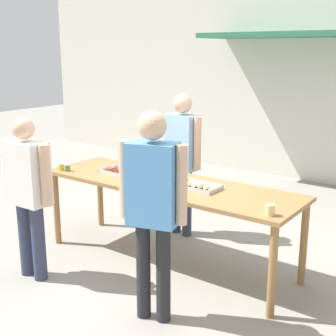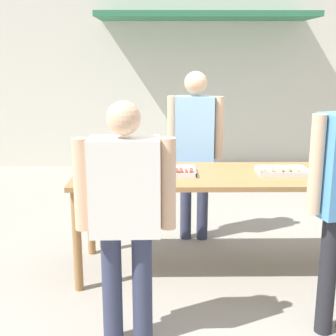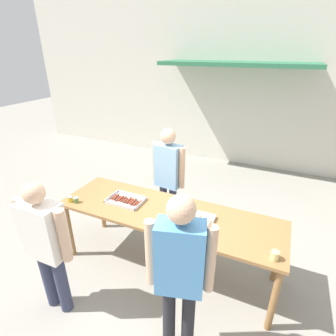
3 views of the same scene
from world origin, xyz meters
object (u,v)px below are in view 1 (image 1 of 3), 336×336
at_px(food_tray_sausages, 124,172).
at_px(person_customer_holding_hotdog, 28,186).
at_px(condiment_jar_mustard, 61,167).
at_px(condiment_jar_ketchup, 67,168).
at_px(food_tray_buns, 198,186).
at_px(beer_cup, 270,210).
at_px(person_server_behind_table, 182,152).
at_px(person_customer_with_cup, 153,199).

height_order(food_tray_sausages, person_customer_holding_hotdog, person_customer_holding_hotdog).
distance_m(condiment_jar_mustard, condiment_jar_ketchup, 0.09).
distance_m(food_tray_buns, beer_cup, 0.93).
bearing_deg(food_tray_buns, beer_cup, -18.40).
bearing_deg(beer_cup, food_tray_buns, 161.60).
bearing_deg(condiment_jar_mustard, condiment_jar_ketchup, 9.26).
xyz_separation_m(condiment_jar_mustard, person_customer_holding_hotdog, (0.38, -0.74, 0.02)).
bearing_deg(person_customer_holding_hotdog, condiment_jar_ketchup, -70.26).
distance_m(condiment_jar_ketchup, beer_cup, 2.41).
height_order(food_tray_buns, person_server_behind_table, person_server_behind_table).
relative_size(condiment_jar_mustard, person_customer_holding_hotdog, 0.05).
height_order(person_server_behind_table, person_customer_with_cup, person_customer_with_cup).
height_order(condiment_jar_ketchup, person_server_behind_table, person_server_behind_table).
xyz_separation_m(condiment_jar_mustard, condiment_jar_ketchup, (0.09, 0.01, 0.00)).
relative_size(person_server_behind_table, person_customer_with_cup, 0.97).
xyz_separation_m(condiment_jar_mustard, beer_cup, (2.50, 0.01, 0.01)).
bearing_deg(person_customer_with_cup, person_server_behind_table, -78.16).
xyz_separation_m(food_tray_sausages, beer_cup, (1.84, -0.29, 0.03)).
height_order(food_tray_buns, beer_cup, beer_cup).
height_order(food_tray_buns, condiment_jar_mustard, condiment_jar_mustard).
xyz_separation_m(food_tray_sausages, condiment_jar_mustard, (-0.66, -0.30, 0.02)).
bearing_deg(beer_cup, person_server_behind_table, 146.95).
height_order(food_tray_sausages, beer_cup, beer_cup).
height_order(condiment_jar_mustard, person_customer_holding_hotdog, person_customer_holding_hotdog).
bearing_deg(condiment_jar_mustard, beer_cup, 0.22).
bearing_deg(person_server_behind_table, person_customer_holding_hotdog, -100.71).
relative_size(food_tray_buns, person_customer_holding_hotdog, 0.27).
relative_size(food_tray_buns, beer_cup, 4.55).
bearing_deg(food_tray_buns, condiment_jar_ketchup, -169.23).
xyz_separation_m(beer_cup, person_server_behind_table, (-1.57, 1.02, 0.10)).
height_order(food_tray_buns, condiment_jar_ketchup, condiment_jar_ketchup).
xyz_separation_m(condiment_jar_mustard, person_customer_with_cup, (1.79, -0.63, 0.14)).
distance_m(food_tray_buns, person_customer_with_cup, 0.96).
xyz_separation_m(food_tray_sausages, person_customer_with_cup, (1.13, -0.93, 0.16)).
height_order(beer_cup, person_customer_holding_hotdog, person_customer_holding_hotdog).
height_order(condiment_jar_mustard, condiment_jar_ketchup, same).
xyz_separation_m(food_tray_buns, person_customer_with_cup, (0.18, -0.93, 0.15)).
bearing_deg(food_tray_sausages, condiment_jar_ketchup, -153.13).
bearing_deg(person_server_behind_table, person_customer_with_cup, -56.03).
bearing_deg(person_customer_holding_hotdog, person_customer_with_cup, -176.76).
distance_m(food_tray_sausages, person_customer_holding_hotdog, 1.08).
relative_size(condiment_jar_ketchup, person_server_behind_table, 0.04).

